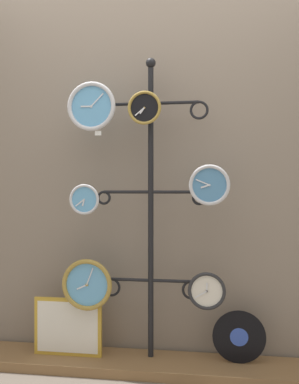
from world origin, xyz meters
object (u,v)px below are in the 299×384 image
object	(u,v)px
clock_top_center	(145,108)
clock_middle_left	(85,199)
clock_bottom_left	(87,285)
clock_bottom_right	(207,291)
clock_middle_right	(210,185)
display_stand	(151,270)
clock_top_left	(92,107)
picture_frame	(68,327)
vinyl_record	(239,337)

from	to	relation	value
clock_top_center	clock_middle_left	xyz separation A→B (m)	(-0.38, 0.01, -0.55)
clock_bottom_left	clock_bottom_right	world-z (taller)	clock_bottom_left
clock_bottom_left	clock_middle_right	bearing A→B (deg)	0.59
display_stand	clock_bottom_right	xyz separation A→B (m)	(0.35, -0.08, -0.10)
clock_top_left	clock_middle_right	size ratio (longest dim) A/B	1.26
display_stand	picture_frame	xyz separation A→B (m)	(-0.52, -0.07, -0.36)
display_stand	clock_middle_right	distance (m)	0.66
clock_top_center	vinyl_record	world-z (taller)	clock_top_center
clock_top_left	vinyl_record	xyz separation A→B (m)	(0.90, 0.06, -1.40)
vinyl_record	picture_frame	size ratio (longest dim) A/B	0.73
display_stand	clock_middle_right	xyz separation A→B (m)	(0.37, -0.11, 0.53)
clock_top_left	clock_middle_left	size ratio (longest dim) A/B	1.61
picture_frame	vinyl_record	bearing A→B (deg)	1.92
clock_top_left	clock_bottom_left	xyz separation A→B (m)	(-0.02, -0.02, -1.10)
clock_top_center	clock_middle_right	world-z (taller)	clock_top_center
clock_top_center	clock_bottom_right	world-z (taller)	clock_top_center
clock_top_center	clock_bottom_right	xyz separation A→B (m)	(0.37, 0.02, -1.10)
clock_top_left	clock_bottom_right	xyz separation A→B (m)	(0.71, 0.01, -1.12)
vinyl_record	clock_middle_right	bearing A→B (deg)	-156.49
display_stand	clock_bottom_left	xyz separation A→B (m)	(-0.38, -0.11, -0.08)
clock_bottom_right	clock_middle_left	bearing A→B (deg)	-179.08
clock_top_left	picture_frame	world-z (taller)	clock_top_left
clock_bottom_left	picture_frame	distance (m)	0.32
clock_top_center	picture_frame	world-z (taller)	clock_top_center
clock_bottom_right	vinyl_record	xyz separation A→B (m)	(0.19, 0.05, -0.28)
clock_top_center	vinyl_record	size ratio (longest dim) A/B	0.64
display_stand	clock_bottom_left	bearing A→B (deg)	-163.07
clock_bottom_right	clock_bottom_left	bearing A→B (deg)	-177.36
clock_bottom_right	picture_frame	size ratio (longest dim) A/B	0.52
picture_frame	clock_bottom_left	bearing A→B (deg)	-18.90
clock_bottom_right	vinyl_record	size ratio (longest dim) A/B	0.71
clock_middle_right	clock_bottom_left	world-z (taller)	clock_middle_right
display_stand	clock_bottom_right	distance (m)	0.37
clock_middle_right	clock_top_center	bearing A→B (deg)	179.45
clock_middle_left	clock_bottom_right	bearing A→B (deg)	0.92
clock_bottom_left	display_stand	bearing A→B (deg)	16.93
clock_top_center	clock_bottom_left	distance (m)	1.13
clock_bottom_right	clock_middle_right	bearing A→B (deg)	-58.00
clock_top_left	clock_middle_right	world-z (taller)	clock_top_left
clock_top_left	clock_middle_right	bearing A→B (deg)	-1.30
clock_top_center	clock_bottom_left	bearing A→B (deg)	-178.16
clock_top_left	clock_top_center	bearing A→B (deg)	-2.16
display_stand	picture_frame	size ratio (longest dim) A/B	4.40
display_stand	clock_middle_left	xyz separation A→B (m)	(-0.40, -0.09, 0.44)
clock_top_center	vinyl_record	distance (m)	1.49
clock_top_center	picture_frame	distance (m)	1.44
clock_top_center	picture_frame	xyz separation A→B (m)	(-0.50, 0.04, -1.36)
display_stand	clock_middle_left	size ratio (longest dim) A/B	10.14
vinyl_record	clock_bottom_left	bearing A→B (deg)	-174.80
display_stand	clock_top_left	world-z (taller)	display_stand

